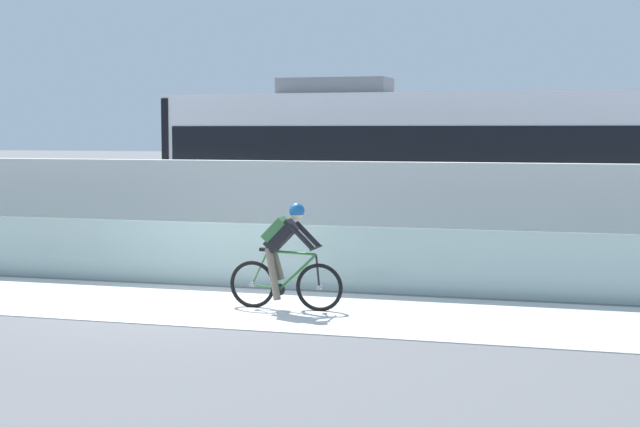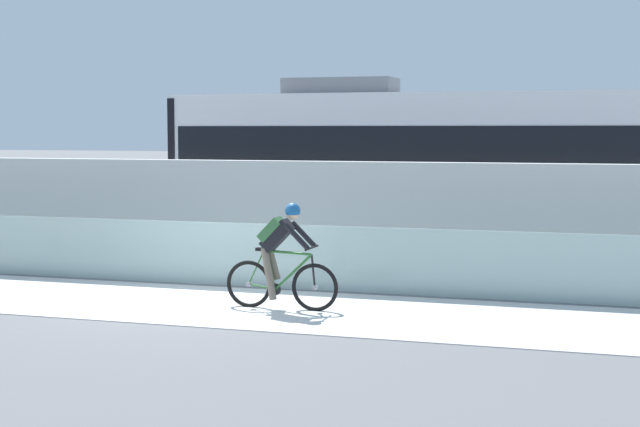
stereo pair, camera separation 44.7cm
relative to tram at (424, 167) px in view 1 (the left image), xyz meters
name	(u,v)px [view 1 (the left image)]	position (x,y,z in m)	size (l,w,h in m)	color
ground_plane	(193,305)	(-2.37, -6.85, -1.89)	(200.00, 200.00, 0.00)	slate
bike_path_deck	(193,304)	(-2.37, -6.85, -1.89)	(32.00, 3.20, 0.01)	silver
glass_parapet	(236,255)	(-2.37, -5.00, -1.35)	(32.00, 0.05, 1.09)	#ADC6C1
concrete_barrier_wall	(270,216)	(-2.37, -3.20, -0.84)	(32.00, 0.36, 2.11)	silver
tram_rail_near	(308,255)	(-2.37, -0.72, -1.89)	(32.00, 0.08, 0.01)	#595654
tram_rail_far	(326,247)	(-2.37, 0.72, -1.89)	(32.00, 0.08, 0.01)	#595654
tram	(424,167)	(0.00, 0.00, 0.00)	(11.06, 2.54, 3.81)	silver
cyclist_on_bike	(285,257)	(-0.88, -6.85, -1.09)	(1.77, 0.58, 1.61)	black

